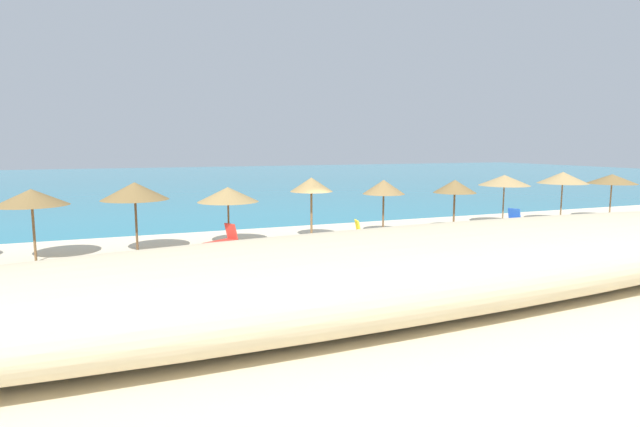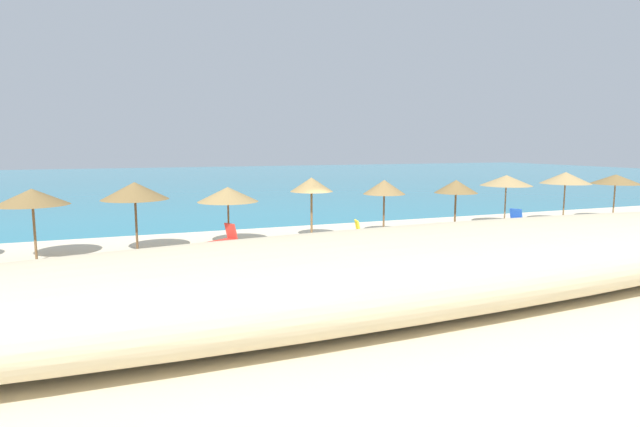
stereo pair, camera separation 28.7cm
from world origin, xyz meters
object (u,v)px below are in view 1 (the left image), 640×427
beach_umbrella_3 (135,191)px  beach_umbrella_6 (384,187)px  beach_umbrella_10 (612,179)px  lounge_chair_2 (348,234)px  beach_ball (353,259)px  lounge_chair_1 (510,221)px  beach_umbrella_8 (504,180)px  beach_umbrella_7 (455,186)px  beach_umbrella_5 (311,185)px  beach_umbrella_9 (563,178)px  beach_umbrella_2 (31,197)px  lounge_chair_3 (223,239)px  beach_umbrella_4 (228,195)px

beach_umbrella_3 → beach_umbrella_6: bearing=1.7°
beach_umbrella_6 → beach_umbrella_10: bearing=-1.6°
beach_umbrella_6 → lounge_chair_2: 3.59m
beach_umbrella_6 → beach_ball: 6.71m
beach_umbrella_3 → lounge_chair_1: 18.19m
beach_umbrella_8 → beach_umbrella_10: size_ratio=1.02×
beach_umbrella_7 → beach_umbrella_10: (10.70, -0.16, 0.12)m
beach_umbrella_5 → beach_umbrella_9: 14.63m
beach_umbrella_7 → lounge_chair_1: bearing=-13.0°
beach_umbrella_3 → lounge_chair_1: (18.06, -0.62, -2.09)m
beach_umbrella_2 → lounge_chair_1: size_ratio=1.67×
beach_umbrella_9 → beach_umbrella_10: (3.65, -0.09, -0.16)m
lounge_chair_1 → beach_umbrella_9: bearing=-104.0°
beach_umbrella_5 → lounge_chair_1: 10.79m
beach_umbrella_5 → beach_umbrella_9: (14.62, -0.35, -0.01)m
lounge_chair_1 → lounge_chair_3: lounge_chair_1 is taller
beach_umbrella_4 → lounge_chair_3: bearing=-122.0°
beach_umbrella_2 → beach_umbrella_6: (14.77, 0.27, -0.09)m
beach_umbrella_5 → beach_umbrella_10: 18.28m
beach_umbrella_7 → beach_umbrella_8: beach_umbrella_8 is taller
beach_umbrella_7 → beach_ball: (-7.85, -4.73, -2.06)m
beach_umbrella_4 → beach_umbrella_8: bearing=-0.2°
beach_umbrella_3 → beach_umbrella_7: bearing=0.3°
beach_umbrella_4 → beach_umbrella_7: size_ratio=1.00×
beach_umbrella_6 → beach_umbrella_5: bearing=179.6°
beach_umbrella_9 → beach_umbrella_7: bearing=179.5°
beach_umbrella_5 → beach_umbrella_7: beach_umbrella_5 is taller
beach_umbrella_2 → beach_umbrella_5: bearing=1.5°
lounge_chair_2 → beach_ball: size_ratio=4.26×
beach_umbrella_5 → beach_umbrella_6: beach_umbrella_5 is taller
beach_umbrella_8 → lounge_chair_1: 2.26m
beach_umbrella_2 → beach_umbrella_6: beach_umbrella_2 is taller
beach_umbrella_3 → beach_umbrella_9: beach_umbrella_3 is taller
beach_umbrella_2 → beach_umbrella_4: size_ratio=1.05×
beach_umbrella_8 → beach_umbrella_2: bearing=-179.3°
beach_umbrella_3 → beach_umbrella_9: bearing=0.0°
beach_umbrella_3 → beach_umbrella_7: (15.08, 0.07, -0.27)m
beach_umbrella_2 → beach_umbrella_10: (29.37, -0.15, -0.04)m
beach_umbrella_3 → beach_umbrella_10: (25.79, -0.09, -0.16)m
beach_umbrella_8 → beach_ball: size_ratio=7.28×
beach_umbrella_9 → lounge_chair_1: beach_umbrella_9 is taller
beach_umbrella_6 → beach_umbrella_9: (10.95, -0.33, 0.21)m
beach_umbrella_4 → beach_umbrella_9: 18.41m
beach_umbrella_4 → beach_umbrella_8: size_ratio=0.95×
beach_umbrella_8 → beach_umbrella_7: bearing=-175.3°
beach_umbrella_4 → lounge_chair_3: beach_umbrella_4 is taller
beach_umbrella_3 → beach_umbrella_9: 22.14m
beach_umbrella_7 → lounge_chair_3: 11.86m
beach_umbrella_9 → beach_umbrella_2: bearing=179.9°
beach_umbrella_2 → beach_umbrella_4: bearing=2.6°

